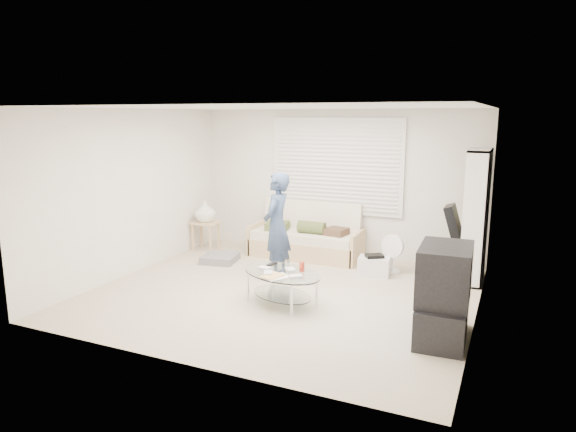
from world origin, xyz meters
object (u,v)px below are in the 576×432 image
at_px(tv_unit, 443,294).
at_px(coffee_table, 282,278).
at_px(futon_sofa, 306,239).
at_px(bookshelf, 475,216).

distance_m(tv_unit, coffee_table, 2.05).
height_order(futon_sofa, coffee_table, futon_sofa).
distance_m(futon_sofa, coffee_table, 2.31).
distance_m(futon_sofa, tv_unit, 3.59).
bearing_deg(futon_sofa, bookshelf, -4.61).
relative_size(bookshelf, coffee_table, 1.44).
bearing_deg(futon_sofa, tv_unit, -43.58).
height_order(futon_sofa, bookshelf, bookshelf).
bearing_deg(coffee_table, bookshelf, 43.23).
xyz_separation_m(futon_sofa, bookshelf, (2.72, -0.22, 0.66)).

